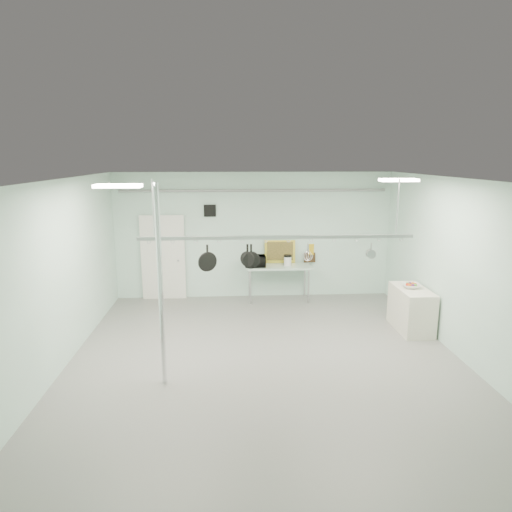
{
  "coord_description": "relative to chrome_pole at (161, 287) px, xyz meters",
  "views": [
    {
      "loc": [
        -0.64,
        -7.44,
        3.56
      ],
      "look_at": [
        -0.12,
        1.0,
        1.72
      ],
      "focal_mm": 32.0,
      "sensor_mm": 36.0,
      "label": 1
    }
  ],
  "objects": [
    {
      "name": "whisk",
      "position": [
        2.44,
        0.9,
        0.34
      ],
      "size": [
        0.21,
        0.21,
        0.3
      ],
      "primitive_type": null,
      "rotation": [
        0.0,
        0.0,
        -0.24
      ],
      "color": "#B4B4B9",
      "rests_on": "pot_rack"
    },
    {
      "name": "floor",
      "position": [
        1.7,
        0.6,
        -1.6
      ],
      "size": [
        8.0,
        8.0,
        0.0
      ],
      "primitive_type": "plane",
      "color": "gray",
      "rests_on": "ground"
    },
    {
      "name": "ceiling",
      "position": [
        1.7,
        0.6,
        1.59
      ],
      "size": [
        7.0,
        8.0,
        0.02
      ],
      "primitive_type": "cube",
      "color": "silver",
      "rests_on": "back_wall"
    },
    {
      "name": "conduit_pipe",
      "position": [
        1.7,
        4.5,
        1.15
      ],
      "size": [
        6.6,
        0.07,
        0.07
      ],
      "primitive_type": "cylinder",
      "rotation": [
        0.0,
        1.57,
        0.0
      ],
      "color": "gray",
      "rests_on": "back_wall"
    },
    {
      "name": "light_panel_right",
      "position": [
        4.1,
        1.2,
        1.56
      ],
      "size": [
        0.65,
        0.3,
        0.05
      ],
      "primitive_type": "cube",
      "color": "white",
      "rests_on": "ceiling"
    },
    {
      "name": "fruit_bowl",
      "position": [
        4.83,
        2.04,
        -0.66
      ],
      "size": [
        0.41,
        0.41,
        0.09
      ],
      "primitive_type": "imported",
      "rotation": [
        0.0,
        0.0,
        -0.15
      ],
      "color": "white",
      "rests_on": "side_cabinet"
    },
    {
      "name": "pot_rack",
      "position": [
        1.9,
        0.9,
        0.63
      ],
      "size": [
        4.8,
        0.06,
        1.0
      ],
      "color": "#B7B7BC",
      "rests_on": "ceiling"
    },
    {
      "name": "coffee_canister",
      "position": [
        2.52,
        4.17,
        -0.58
      ],
      "size": [
        0.22,
        0.22,
        0.23
      ],
      "primitive_type": "cylinder",
      "rotation": [
        0.0,
        0.0,
        -0.24
      ],
      "color": "silver",
      "rests_on": "prep_table"
    },
    {
      "name": "side_cabinet",
      "position": [
        4.85,
        2.0,
        -1.15
      ],
      "size": [
        0.6,
        1.2,
        0.9
      ],
      "primitive_type": "cube",
      "color": "beige",
      "rests_on": "floor"
    },
    {
      "name": "painting_large",
      "position": [
        2.36,
        4.5,
        -0.41
      ],
      "size": [
        0.78,
        0.15,
        0.58
      ],
      "primitive_type": "cube",
      "rotation": [
        -0.14,
        0.0,
        -0.02
      ],
      "color": "gold",
      "rests_on": "prep_table"
    },
    {
      "name": "skillet_mid",
      "position": [
        1.38,
        0.9,
        0.29
      ],
      "size": [
        0.27,
        0.18,
        0.38
      ],
      "primitive_type": null,
      "rotation": [
        0.0,
        0.0,
        -0.51
      ],
      "color": "black",
      "rests_on": "pot_rack"
    },
    {
      "name": "saucepan",
      "position": [
        3.57,
        0.9,
        0.34
      ],
      "size": [
        0.19,
        0.15,
        0.29
      ],
      "primitive_type": null,
      "rotation": [
        0.0,
        0.0,
        -0.4
      ],
      "color": "silver",
      "rests_on": "pot_rack"
    },
    {
      "name": "painting_small",
      "position": [
        3.13,
        4.5,
        -0.57
      ],
      "size": [
        0.3,
        0.1,
        0.25
      ],
      "primitive_type": "cube",
      "rotation": [
        -0.17,
        0.0,
        0.06
      ],
      "color": "black",
      "rests_on": "prep_table"
    },
    {
      "name": "fruit_cluster",
      "position": [
        4.83,
        2.04,
        -0.62
      ],
      "size": [
        0.24,
        0.24,
        0.09
      ],
      "primitive_type": null,
      "color": "#AD1F10",
      "rests_on": "fruit_bowl"
    },
    {
      "name": "wall_vent",
      "position": [
        0.6,
        4.57,
        0.65
      ],
      "size": [
        0.3,
        0.04,
        0.3
      ],
      "primitive_type": "cube",
      "color": "black",
      "rests_on": "back_wall"
    },
    {
      "name": "door",
      "position": [
        -0.6,
        4.54,
        -0.55
      ],
      "size": [
        1.1,
        0.1,
        2.2
      ],
      "primitive_type": "cube",
      "color": "silver",
      "rests_on": "floor"
    },
    {
      "name": "skillet_left",
      "position": [
        0.69,
        0.9,
        0.26
      ],
      "size": [
        0.34,
        0.2,
        0.46
      ],
      "primitive_type": null,
      "rotation": [
        0.0,
        0.0,
        0.44
      ],
      "color": "black",
      "rests_on": "pot_rack"
    },
    {
      "name": "skillet_right",
      "position": [
        1.45,
        0.9,
        0.28
      ],
      "size": [
        0.31,
        0.08,
        0.41
      ],
      "primitive_type": null,
      "rotation": [
        0.0,
        0.0,
        0.06
      ],
      "color": "black",
      "rests_on": "pot_rack"
    },
    {
      "name": "back_wall",
      "position": [
        1.7,
        4.59,
        0.0
      ],
      "size": [
        7.0,
        0.02,
        3.2
      ],
      "primitive_type": "cube",
      "color": "silver",
      "rests_on": "floor"
    },
    {
      "name": "grater",
      "position": [
        2.51,
        0.9,
        0.38
      ],
      "size": [
        0.09,
        0.03,
        0.21
      ],
      "primitive_type": null,
      "rotation": [
        0.0,
        0.0,
        0.1
      ],
      "color": "gold",
      "rests_on": "pot_rack"
    },
    {
      "name": "right_wall",
      "position": [
        5.19,
        0.6,
        0.0
      ],
      "size": [
        0.02,
        8.0,
        3.2
      ],
      "primitive_type": "cube",
      "color": "silver",
      "rests_on": "floor"
    },
    {
      "name": "microwave",
      "position": [
        1.71,
        4.11,
        -0.55
      ],
      "size": [
        0.52,
        0.36,
        0.28
      ],
      "primitive_type": "imported",
      "rotation": [
        0.0,
        0.0,
        3.18
      ],
      "color": "black",
      "rests_on": "prep_table"
    },
    {
      "name": "chrome_pole",
      "position": [
        0.0,
        0.0,
        0.0
      ],
      "size": [
        0.08,
        0.08,
        3.2
      ],
      "primitive_type": "cylinder",
      "color": "silver",
      "rests_on": "floor"
    },
    {
      "name": "prep_table",
      "position": [
        2.3,
        4.2,
        -0.77
      ],
      "size": [
        1.6,
        0.7,
        0.91
      ],
      "color": "#ADCCBC",
      "rests_on": "floor"
    },
    {
      "name": "light_panel_left",
      "position": [
        -0.5,
        -0.2,
        1.56
      ],
      "size": [
        0.65,
        0.3,
        0.05
      ],
      "primitive_type": "cube",
      "color": "white",
      "rests_on": "ceiling"
    }
  ]
}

